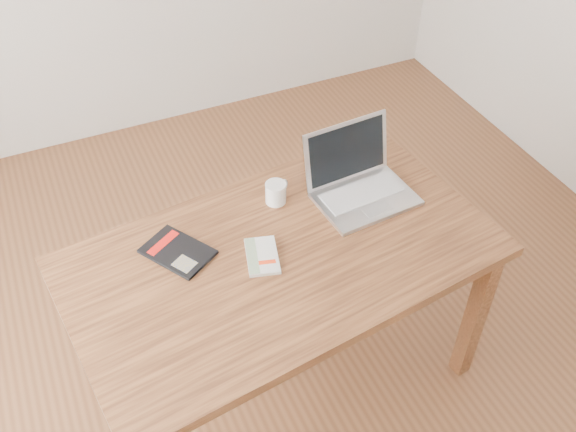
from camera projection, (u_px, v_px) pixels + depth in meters
name	position (u px, v px, depth m)	size (l,w,h in m)	color
room	(235.00, 101.00, 1.76)	(4.04, 4.04, 2.70)	brown
desk	(282.00, 270.00, 2.23)	(1.54, 1.00, 0.75)	brown
white_guidebook	(262.00, 256.00, 2.15)	(0.15, 0.19, 0.02)	beige
black_guidebook	(178.00, 252.00, 2.17)	(0.25, 0.28, 0.01)	black
laptop	(359.00, 182.00, 2.37)	(0.37, 0.32, 0.25)	silver
coffee_mug	(276.00, 192.00, 2.34)	(0.10, 0.08, 0.08)	white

